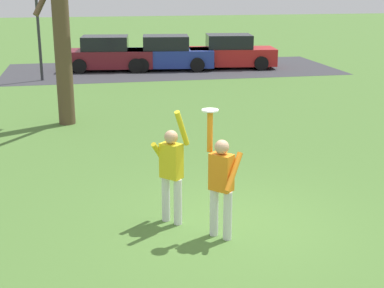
{
  "coord_description": "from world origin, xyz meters",
  "views": [
    {
      "loc": [
        -2.34,
        -8.41,
        4.01
      ],
      "look_at": [
        -0.61,
        0.25,
        1.41
      ],
      "focal_mm": 51.81,
      "sensor_mm": 36.0,
      "label": 1
    }
  ],
  "objects_px": {
    "bare_tree_tall": "(61,10)",
    "parked_car_red": "(231,53)",
    "frisbee_disc": "(210,110)",
    "parked_car_maroon": "(108,55)",
    "person_catcher": "(221,180)",
    "parked_car_blue": "(168,54)",
    "person_defender": "(171,169)",
    "lamppost_by_lot": "(38,18)"
  },
  "relations": [
    {
      "from": "parked_car_maroon",
      "to": "parked_car_blue",
      "type": "xyz_separation_m",
      "value": [
        2.8,
        -0.31,
        0.0
      ]
    },
    {
      "from": "person_defender",
      "to": "parked_car_blue",
      "type": "xyz_separation_m",
      "value": [
        2.64,
        17.22,
        -0.25
      ]
    },
    {
      "from": "bare_tree_tall",
      "to": "parked_car_blue",
      "type": "bearing_deg",
      "value": 65.15
    },
    {
      "from": "person_catcher",
      "to": "frisbee_disc",
      "type": "height_order",
      "value": "frisbee_disc"
    },
    {
      "from": "parked_car_maroon",
      "to": "bare_tree_tall",
      "type": "xyz_separation_m",
      "value": [
        -1.72,
        -10.07,
        2.53
      ]
    },
    {
      "from": "lamppost_by_lot",
      "to": "parked_car_red",
      "type": "bearing_deg",
      "value": 12.21
    },
    {
      "from": "person_catcher",
      "to": "lamppost_by_lot",
      "type": "height_order",
      "value": "lamppost_by_lot"
    },
    {
      "from": "parked_car_red",
      "to": "frisbee_disc",
      "type": "bearing_deg",
      "value": -99.01
    },
    {
      "from": "frisbee_disc",
      "to": "lamppost_by_lot",
      "type": "height_order",
      "value": "lamppost_by_lot"
    },
    {
      "from": "person_defender",
      "to": "parked_car_maroon",
      "type": "distance_m",
      "value": 17.54
    },
    {
      "from": "parked_car_maroon",
      "to": "parked_car_red",
      "type": "xyz_separation_m",
      "value": [
        5.85,
        -0.39,
        0.0
      ]
    },
    {
      "from": "parked_car_maroon",
      "to": "lamppost_by_lot",
      "type": "distance_m",
      "value": 4.13
    },
    {
      "from": "frisbee_disc",
      "to": "parked_car_maroon",
      "type": "distance_m",
      "value": 18.16
    },
    {
      "from": "parked_car_red",
      "to": "bare_tree_tall",
      "type": "height_order",
      "value": "bare_tree_tall"
    },
    {
      "from": "person_defender",
      "to": "lamppost_by_lot",
      "type": "height_order",
      "value": "lamppost_by_lot"
    },
    {
      "from": "lamppost_by_lot",
      "to": "person_defender",
      "type": "bearing_deg",
      "value": -78.65
    },
    {
      "from": "frisbee_disc",
      "to": "parked_car_red",
      "type": "relative_size",
      "value": 0.06
    },
    {
      "from": "frisbee_disc",
      "to": "parked_car_red",
      "type": "xyz_separation_m",
      "value": [
        5.16,
        17.71,
        -1.37
      ]
    },
    {
      "from": "frisbee_disc",
      "to": "parked_car_blue",
      "type": "bearing_deg",
      "value": 83.24
    },
    {
      "from": "person_catcher",
      "to": "parked_car_maroon",
      "type": "height_order",
      "value": "person_catcher"
    },
    {
      "from": "person_defender",
      "to": "bare_tree_tall",
      "type": "bearing_deg",
      "value": 150.91
    },
    {
      "from": "person_defender",
      "to": "parked_car_maroon",
      "type": "xyz_separation_m",
      "value": [
        -0.17,
        17.54,
        -0.25
      ]
    },
    {
      "from": "parked_car_red",
      "to": "lamppost_by_lot",
      "type": "relative_size",
      "value": 1.01
    },
    {
      "from": "person_defender",
      "to": "parked_car_blue",
      "type": "relative_size",
      "value": 0.48
    },
    {
      "from": "frisbee_disc",
      "to": "parked_car_blue",
      "type": "xyz_separation_m",
      "value": [
        2.11,
        17.79,
        -1.37
      ]
    },
    {
      "from": "person_defender",
      "to": "frisbee_disc",
      "type": "height_order",
      "value": "frisbee_disc"
    },
    {
      "from": "bare_tree_tall",
      "to": "parked_car_red",
      "type": "bearing_deg",
      "value": 52.0
    },
    {
      "from": "person_defender",
      "to": "parked_car_red",
      "type": "bearing_deg",
      "value": 118.41
    },
    {
      "from": "parked_car_blue",
      "to": "lamppost_by_lot",
      "type": "height_order",
      "value": "lamppost_by_lot"
    },
    {
      "from": "parked_car_maroon",
      "to": "parked_car_red",
      "type": "bearing_deg",
      "value": 3.45
    },
    {
      "from": "parked_car_red",
      "to": "bare_tree_tall",
      "type": "distance_m",
      "value": 12.55
    },
    {
      "from": "parked_car_maroon",
      "to": "bare_tree_tall",
      "type": "distance_m",
      "value": 10.53
    },
    {
      "from": "person_catcher",
      "to": "frisbee_disc",
      "type": "bearing_deg",
      "value": 0.0
    },
    {
      "from": "lamppost_by_lot",
      "to": "person_catcher",
      "type": "bearing_deg",
      "value": -76.81
    },
    {
      "from": "parked_car_blue",
      "to": "parked_car_red",
      "type": "relative_size",
      "value": 1.0
    },
    {
      "from": "parked_car_maroon",
      "to": "lamppost_by_lot",
      "type": "bearing_deg",
      "value": -134.59
    },
    {
      "from": "parked_car_blue",
      "to": "bare_tree_tall",
      "type": "xyz_separation_m",
      "value": [
        -4.52,
        -9.76,
        2.53
      ]
    },
    {
      "from": "frisbee_disc",
      "to": "lamppost_by_lot",
      "type": "xyz_separation_m",
      "value": [
        -3.59,
        15.82,
        0.49
      ]
    },
    {
      "from": "person_catcher",
      "to": "lamppost_by_lot",
      "type": "relative_size",
      "value": 0.49
    },
    {
      "from": "person_defender",
      "to": "bare_tree_tall",
      "type": "relative_size",
      "value": 0.33
    },
    {
      "from": "bare_tree_tall",
      "to": "lamppost_by_lot",
      "type": "distance_m",
      "value": 7.91
    },
    {
      "from": "person_defender",
      "to": "lamppost_by_lot",
      "type": "relative_size",
      "value": 0.48
    }
  ]
}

